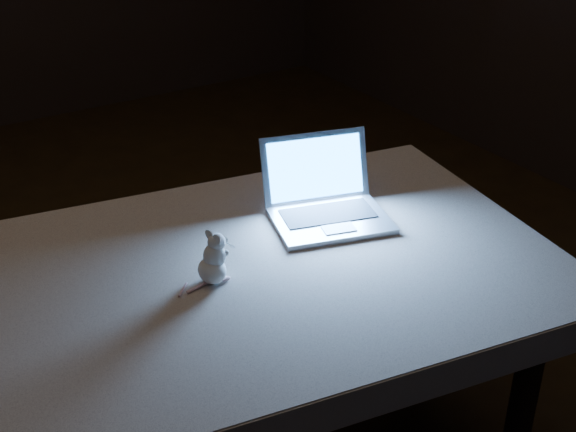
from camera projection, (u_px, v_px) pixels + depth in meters
floor at (148, 399)px, 2.35m from camera, size 5.00×5.00×0.00m
table at (260, 385)px, 1.90m from camera, size 1.39×1.02×0.68m
tablecloth at (257, 271)px, 1.79m from camera, size 1.49×1.11×0.08m
laptop at (332, 189)px, 1.86m from camera, size 0.34×0.31×0.19m
plush_mouse at (211, 258)px, 1.65m from camera, size 0.10×0.10×0.12m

